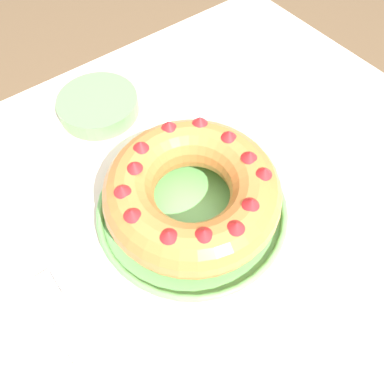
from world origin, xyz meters
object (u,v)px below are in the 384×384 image
at_px(fork, 63,310).
at_px(serving_knife, 52,337).
at_px(serving_dish, 192,209).
at_px(cake_knife, 80,308).
at_px(side_bowl, 98,105).
at_px(bundt_cake, 192,192).
at_px(napkin, 290,144).

height_order(fork, serving_knife, serving_knife).
bearing_deg(fork, serving_dish, -0.36).
bearing_deg(serving_knife, cake_knife, 19.98).
height_order(cake_knife, side_bowl, side_bowl).
height_order(bundt_cake, fork, bundt_cake).
height_order(cake_knife, napkin, cake_knife).
height_order(serving_knife, cake_knife, same).
relative_size(fork, serving_knife, 0.92).
bearing_deg(serving_dish, napkin, 1.73).
height_order(fork, napkin, fork).
bearing_deg(serving_dish, serving_knife, -171.41).
bearing_deg(bundt_cake, side_bowl, 90.91).
bearing_deg(serving_knife, fork, 46.15).
bearing_deg(napkin, serving_dish, -178.27).
bearing_deg(side_bowl, serving_dish, -89.09).
distance_m(serving_dish, napkin, 0.27).
xyz_separation_m(serving_knife, side_bowl, (0.30, 0.38, 0.02)).
xyz_separation_m(cake_knife, side_bowl, (0.24, 0.37, 0.02)).
relative_size(fork, side_bowl, 1.04).
relative_size(serving_dish, side_bowl, 1.97).
height_order(serving_dish, napkin, serving_dish).
distance_m(serving_dish, cake_knife, 0.25).
relative_size(bundt_cake, cake_knife, 1.92).
distance_m(bundt_cake, side_bowl, 0.34).
distance_m(serving_dish, side_bowl, 0.33).
relative_size(bundt_cake, serving_knife, 1.54).
xyz_separation_m(serving_dish, side_bowl, (-0.01, 0.33, 0.00)).
distance_m(bundt_cake, cake_knife, 0.26).
height_order(serving_dish, bundt_cake, bundt_cake).
xyz_separation_m(bundt_cake, side_bowl, (-0.01, 0.33, -0.05)).
relative_size(serving_dish, fork, 1.89).
bearing_deg(serving_dish, fork, -176.20).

